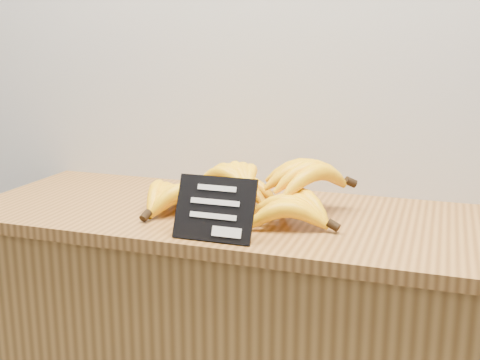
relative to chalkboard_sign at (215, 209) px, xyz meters
name	(u,v)px	position (x,y,z in m)	size (l,w,h in m)	color
counter_top	(247,217)	(0.00, 0.21, -0.08)	(1.37, 0.54, 0.03)	olive
chalkboard_sign	(215,209)	(0.00, 0.00, 0.00)	(0.17, 0.01, 0.14)	black
banana_pile	(245,191)	(0.00, 0.21, -0.01)	(0.55, 0.40, 0.13)	yellow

